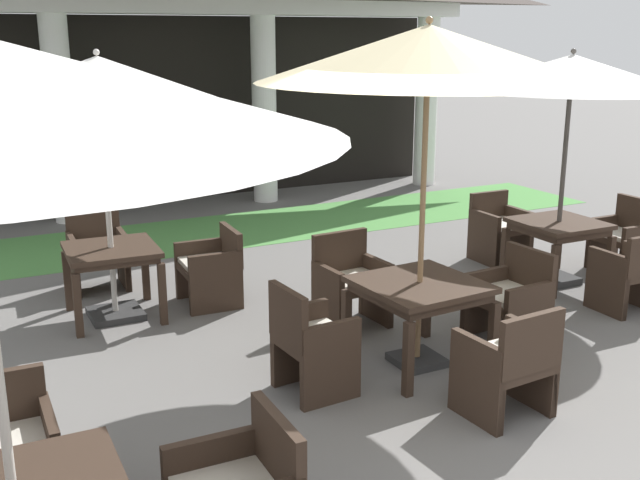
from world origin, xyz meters
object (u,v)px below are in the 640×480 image
Objects in this scene: patio_umbrella_near_foreground at (428,55)px; patio_umbrella_far_back at (98,81)px; patio_chair_mid_right_south at (628,274)px; patio_table_near_foreground at (420,293)px; patio_table_far_back at (112,257)px; patio_chair_far_back_north at (98,253)px; patio_chair_mid_left_north at (3,455)px; patio_chair_mid_right_north at (499,229)px; patio_chair_far_back_east at (211,268)px; patio_chair_near_foreground_north at (350,284)px; patio_chair_mid_right_east at (622,238)px; patio_chair_near_foreground_west at (311,343)px; patio_table_mid_right at (558,230)px; patio_chair_near_foreground_east at (510,299)px; patio_chair_near_foreground_south at (508,365)px; patio_umbrella_mid_right at (572,74)px.

patio_umbrella_near_foreground is 1.10× the size of patio_umbrella_far_back.
patio_table_near_foreground is at bearing -176.58° from patio_chair_mid_right_south.
patio_chair_far_back_north reaches higher than patio_table_far_back.
patio_umbrella_near_foreground is 4.07m from patio_chair_mid_left_north.
patio_chair_far_back_east is (-3.72, 0.12, -0.02)m from patio_chair_mid_right_north.
patio_chair_near_foreground_north is at bearing 93.77° from patio_umbrella_near_foreground.
patio_umbrella_near_foreground is 4.41m from patio_chair_mid_right_east.
patio_umbrella_far_back is (-1.00, 2.38, 1.91)m from patio_chair_near_foreground_west.
patio_umbrella_near_foreground is at bearing -156.88° from patio_table_mid_right.
patio_chair_near_foreground_east is at bearing 112.75° from patio_chair_mid_right_east.
patio_chair_near_foreground_south is at bearing 174.99° from patio_chair_mid_left_north.
patio_chair_mid_right_east is at bearing 177.00° from patio_chair_near_foreground_north.
patio_table_near_foreground is at bearing -90.00° from patio_umbrella_near_foreground.
patio_chair_far_back_east is 1.43m from patio_chair_far_back_north.
patio_chair_near_foreground_east is 2.62m from patio_chair_mid_right_north.
patio_umbrella_mid_right is at bearing 33.69° from patio_table_mid_right.
patio_chair_mid_left_north is at bearing 26.13° from patio_chair_mid_right_north.
patio_chair_near_foreground_north reaches higher than patio_chair_near_foreground_east.
patio_chair_far_back_east is at bearing 40.27° from patio_chair_near_foreground_east.
patio_chair_near_foreground_west is 2.33m from patio_chair_far_back_east.
patio_chair_mid_left_north is at bearing -168.33° from patio_umbrella_near_foreground.
patio_table_far_back is (-4.71, 1.19, -1.71)m from patio_umbrella_mid_right.
patio_table_near_foreground is at bearing -167.22° from patio_chair_mid_left_north.
patio_umbrella_near_foreground is 3.43m from patio_chair_mid_right_south.
patio_umbrella_mid_right is at bearing 90.00° from patio_chair_mid_right_north.
patio_chair_near_foreground_east is 1.06× the size of patio_chair_far_back_east.
patio_chair_mid_left_north is (-2.30, -0.62, -0.02)m from patio_chair_near_foreground_west.
patio_chair_far_back_east is (0.00, 2.33, -0.03)m from patio_chair_near_foreground_west.
patio_table_far_back is at bearing 131.73° from patio_umbrella_near_foreground.
patio_chair_far_back_north is (1.35, 4.02, 0.00)m from patio_chair_mid_left_north.
patio_chair_mid_right_east is at bearing 100.29° from patio_chair_near_foreground_west.
patio_table_far_back is at bearing -35.89° from patio_chair_near_foreground_north.
patio_chair_mid_right_east reaches higher than patio_table_near_foreground.
patio_chair_mid_right_north is 3.72m from patio_chair_far_back_east.
patio_chair_near_foreground_west is at bearing -176.22° from patio_chair_mid_right_south.
patio_chair_mid_right_east is (3.73, 0.05, -0.01)m from patio_chair_near_foreground_north.
patio_umbrella_mid_right is 2.95× the size of patio_chair_far_back_north.
patio_umbrella_near_foreground is 2.44m from patio_chair_near_foreground_south.
patio_chair_near_foreground_south is at bearing -139.61° from patio_umbrella_mid_right.
patio_chair_near_foreground_north is 1.13× the size of patio_chair_far_back_east.
patio_chair_near_foreground_east reaches higher than patio_chair_far_back_east.
patio_chair_mid_left_north is (-3.29, -1.76, -0.02)m from patio_chair_near_foreground_north.
patio_table_far_back is at bearing 90.00° from patio_chair_far_back_north.
patio_chair_near_foreground_west is 1.06× the size of patio_chair_mid_right_south.
patio_chair_mid_right_north is 0.92× the size of patio_table_far_back.
patio_chair_mid_left_north is 6.57m from patio_umbrella_mid_right.
patio_table_near_foreground is 1.24× the size of patio_chair_mid_left_north.
patio_chair_far_back_north is at bearing -13.28° from patio_chair_mid_right_north.
patio_chair_mid_right_south is at bearing -90.90° from patio_umbrella_mid_right.
patio_chair_far_back_north is (-2.01, 3.32, -2.19)m from patio_umbrella_near_foreground.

